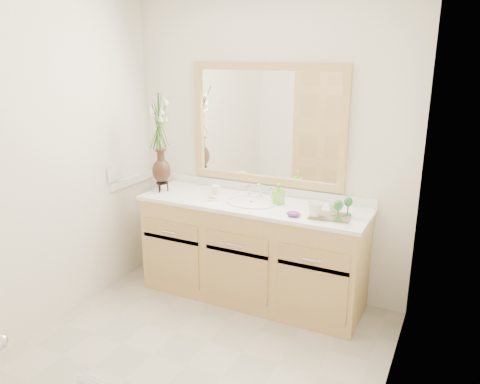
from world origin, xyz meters
The scene contains 19 objects.
floor centered at (0.00, 0.00, 0.00)m, with size 2.60×2.60×0.00m, color beige.
wall_back centered at (0.00, 1.30, 1.20)m, with size 2.40×0.02×2.40m, color white.
wall_left centered at (-1.20, 0.00, 1.20)m, with size 0.02×2.60×2.40m, color white.
wall_right centered at (1.20, 0.00, 1.20)m, with size 0.02×2.60×2.40m, color white.
vanity centered at (0.00, 1.01, 0.40)m, with size 1.80×0.55×0.80m.
counter centered at (0.00, 1.01, 0.82)m, with size 1.84×0.57×0.03m, color white.
sink centered at (0.00, 1.00, 0.78)m, with size 0.38×0.34×0.23m.
mirror centered at (0.00, 1.28, 1.41)m, with size 1.32×0.04×0.97m.
switch_plate centered at (-1.19, 0.76, 0.98)m, with size 0.02×0.12×0.12m, color white.
flower_vase centered at (-0.81, 0.95, 1.34)m, with size 0.18×0.18×0.75m.
tumbler centered at (-0.34, 1.03, 0.87)m, with size 0.07×0.07×0.09m, color white.
soap_dish centered at (-0.31, 0.93, 0.84)m, with size 0.10×0.10×0.03m.
soap_bottle centered at (0.20, 1.07, 0.90)m, with size 0.07×0.07×0.15m, color #7ED532.
purple_dish centered at (0.41, 0.84, 0.85)m, with size 0.10×0.08×0.04m, color #63287A.
tray centered at (0.65, 0.94, 0.84)m, with size 0.29×0.19×0.01m, color brown.
mug_left centered at (0.56, 0.87, 0.90)m, with size 0.11×0.10×0.11m, color white.
mug_right centered at (0.67, 0.98, 0.89)m, with size 0.09×0.09×0.09m, color white.
goblet_front centered at (0.72, 0.87, 0.94)m, with size 0.06×0.06×0.14m.
goblet_back centered at (0.76, 1.01, 0.94)m, with size 0.06×0.06×0.13m.
Camera 1 is at (1.47, -2.18, 1.96)m, focal length 35.00 mm.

